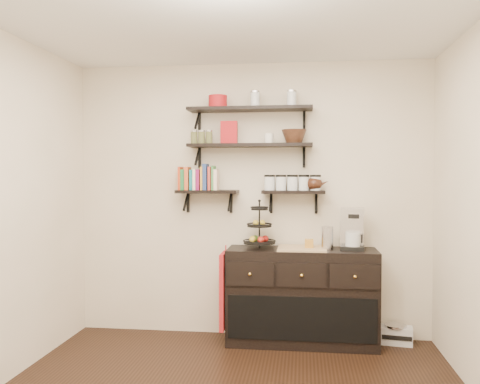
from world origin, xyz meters
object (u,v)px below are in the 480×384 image
coffee_maker (352,230)px  radio (395,334)px  sideboard (302,296)px  fruit_stand (260,232)px

coffee_maker → radio: bearing=17.1°
sideboard → radio: 0.96m
coffee_maker → radio: (0.41, 0.07, -1.00)m
sideboard → radio: size_ratio=4.22×
fruit_stand → coffee_maker: bearing=1.6°
sideboard → coffee_maker: (0.47, 0.03, 0.64)m
fruit_stand → radio: (1.28, 0.09, -0.96)m
sideboard → fruit_stand: bearing=179.6°
sideboard → coffee_maker: bearing=3.3°
coffee_maker → fruit_stand: bearing=-171.1°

